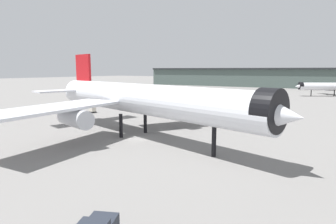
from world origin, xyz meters
TOP-DOWN VIEW (x-y plane):
  - ground at (0.00, 0.00)m, footprint 900.00×900.00m
  - airliner_near_gate at (-0.88, 2.33)m, footprint 68.02×61.27m
  - airliner_far_taxiway at (22.47, 136.48)m, footprint 37.57×33.60m
  - terminal_building at (-18.04, 205.23)m, footprint 238.21×52.81m
  - baggage_cart_trailing at (-37.69, 20.07)m, footprint 2.66×2.31m

SIDE VIEW (x-z plane):
  - ground at x=0.00m, z-range 0.00..0.00m
  - baggage_cart_trailing at x=-37.69m, z-range 0.07..1.89m
  - airliner_far_taxiway at x=22.47m, z-range -0.71..11.22m
  - terminal_building at x=-18.04m, z-range -6.77..23.08m
  - airliner_near_gate at x=-0.88m, z-range -1.11..17.51m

